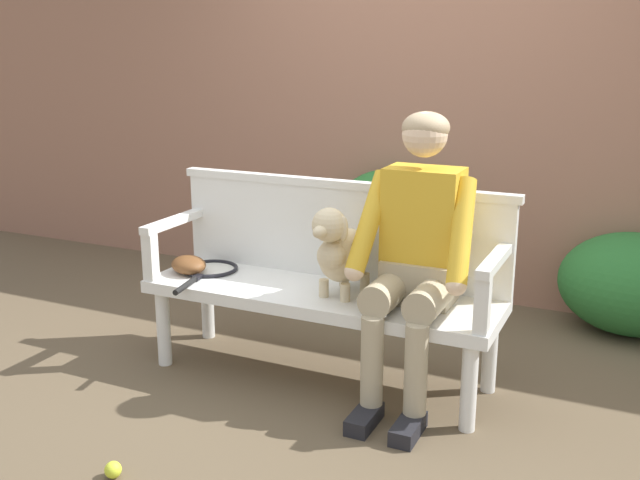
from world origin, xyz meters
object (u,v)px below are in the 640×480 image
at_px(garden_bench, 320,301).
at_px(tennis_racket, 208,270).
at_px(dog_on_bench, 341,250).
at_px(person_seated, 416,248).
at_px(tennis_ball, 113,470).
at_px(baseball_glove, 189,265).

bearing_deg(garden_bench, tennis_racket, 178.90).
bearing_deg(dog_on_bench, person_seated, 2.72).
distance_m(person_seated, tennis_ball, 1.56).
distance_m(dog_on_bench, baseball_glove, 0.87).
height_order(person_seated, baseball_glove, person_seated).
relative_size(baseball_glove, tennis_ball, 3.33).
height_order(tennis_racket, tennis_ball, tennis_racket).
bearing_deg(baseball_glove, person_seated, 35.14).
relative_size(garden_bench, person_seated, 1.32).
relative_size(person_seated, dog_on_bench, 2.96).
xyz_separation_m(dog_on_bench, tennis_racket, (-0.77, 0.05, -0.21)).
xyz_separation_m(garden_bench, person_seated, (0.48, -0.02, 0.33)).
xyz_separation_m(dog_on_bench, baseball_glove, (-0.85, -0.01, -0.18)).
bearing_deg(tennis_racket, dog_on_bench, -3.41).
bearing_deg(tennis_racket, garden_bench, -1.10).
xyz_separation_m(garden_bench, dog_on_bench, (0.12, -0.03, 0.28)).
bearing_deg(tennis_racket, tennis_ball, -75.16).
bearing_deg(garden_bench, tennis_ball, -106.97).
distance_m(dog_on_bench, tennis_racket, 0.80).
bearing_deg(dog_on_bench, tennis_ball, -113.07).
relative_size(dog_on_bench, baseball_glove, 2.04).
height_order(person_seated, tennis_ball, person_seated).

